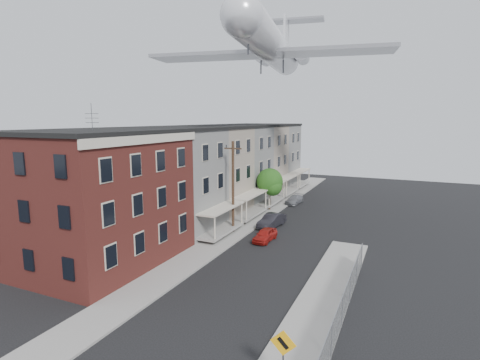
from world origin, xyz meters
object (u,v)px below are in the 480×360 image
Objects in this scene: street_tree at (270,183)px; airplane at (272,47)px; warning_sign at (283,351)px; car_mid at (272,221)px; car_far at (294,200)px; utility_pole at (233,186)px; car_near at (265,235)px.

airplane is (-0.27, 0.53, 15.86)m from street_tree.
car_mid is at bearing 110.49° from warning_sign.
street_tree reaches higher than warning_sign.
airplane reaches higher than car_mid.
airplane is at bearing 110.70° from warning_sign.
car_mid is 0.14× the size of airplane.
street_tree is at bearing 110.58° from warning_sign.
car_mid is at bearing -69.10° from street_tree.
airplane is at bearing 119.03° from car_mid.
warning_sign is at bearing -69.31° from car_far.
car_mid is 1.12× the size of car_far.
street_tree is (0.33, 9.92, -1.22)m from utility_pole.
car_mid is at bearing -68.64° from airplane.
car_near is 0.81× the size of car_mid.
car_mid reaches higher than car_near.
warning_sign is 0.54× the size of street_tree.
car_mid is 20.14m from airplane.
warning_sign is 22.25m from utility_pole.
utility_pole is 2.64× the size of car_near.
street_tree reaches higher than car_near.
street_tree reaches higher than car_far.
warning_sign reaches higher than car_far.
car_near is at bearing 112.53° from warning_sign.
car_mid is at bearing 49.27° from utility_pole.
utility_pole is 5.71m from car_near.
utility_pole is 10.00m from street_tree.
airplane is (0.06, 10.45, 14.63)m from utility_pole.
utility_pole is 0.29× the size of airplane.
car_near is at bearing -72.64° from street_tree.
warning_sign is at bearing -61.83° from car_mid.
warning_sign reaches higher than car_mid.
warning_sign is 19.36m from car_near.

